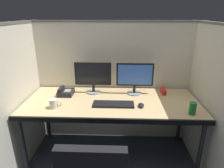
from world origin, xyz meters
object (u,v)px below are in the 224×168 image
(desk, at_px, (112,105))
(desk_phone, at_px, (65,92))
(monitor_right, at_px, (135,76))
(coffee_mug, at_px, (54,104))
(red_stapler, at_px, (163,91))
(soda_can, at_px, (193,108))
(keyboard_main, at_px, (113,104))
(computer_mouse, at_px, (141,105))
(monitor_left, at_px, (93,76))

(desk, relative_size, desk_phone, 10.00)
(desk, distance_m, monitor_right, 0.44)
(coffee_mug, bearing_deg, monitor_right, 26.19)
(desk_phone, xyz_separation_m, red_stapler, (1.17, 0.09, -0.01))
(monitor_right, xyz_separation_m, coffee_mug, (-0.84, -0.41, -0.17))
(monitor_right, bearing_deg, desk_phone, -175.09)
(monitor_right, bearing_deg, soda_can, -43.50)
(red_stapler, bearing_deg, desk_phone, -175.42)
(keyboard_main, height_order, computer_mouse, computer_mouse)
(desk, bearing_deg, soda_can, -18.39)
(desk, bearing_deg, keyboard_main, -77.20)
(computer_mouse, bearing_deg, monitor_right, 97.82)
(monitor_left, bearing_deg, desk_phone, -165.61)
(keyboard_main, bearing_deg, soda_can, -12.29)
(coffee_mug, distance_m, desk_phone, 0.35)
(keyboard_main, height_order, soda_can, soda_can)
(keyboard_main, relative_size, soda_can, 3.52)
(keyboard_main, distance_m, red_stapler, 0.69)
(monitor_left, height_order, monitor_right, same)
(coffee_mug, bearing_deg, desk_phone, 85.61)
(computer_mouse, bearing_deg, soda_can, -16.44)
(coffee_mug, height_order, red_stapler, coffee_mug)
(monitor_left, bearing_deg, red_stapler, 0.71)
(coffee_mug, relative_size, red_stapler, 0.84)
(computer_mouse, height_order, desk_phone, desk_phone)
(desk, bearing_deg, red_stapler, 22.80)
(computer_mouse, distance_m, red_stapler, 0.48)
(keyboard_main, bearing_deg, red_stapler, 30.75)
(desk, relative_size, coffee_mug, 15.08)
(desk, relative_size, red_stapler, 12.67)
(computer_mouse, distance_m, coffee_mug, 0.89)
(monitor_left, distance_m, coffee_mug, 0.58)
(monitor_left, distance_m, keyboard_main, 0.47)
(computer_mouse, relative_size, coffee_mug, 0.76)
(monitor_left, distance_m, red_stapler, 0.86)
(keyboard_main, relative_size, desk_phone, 2.26)
(keyboard_main, height_order, red_stapler, red_stapler)
(soda_can, xyz_separation_m, desk_phone, (-1.33, 0.42, -0.03))
(computer_mouse, relative_size, desk_phone, 0.51)
(computer_mouse, height_order, soda_can, soda_can)
(desk, bearing_deg, computer_mouse, -21.28)
(monitor_left, height_order, red_stapler, monitor_left)
(monitor_right, xyz_separation_m, soda_can, (0.52, -0.49, -0.15))
(red_stapler, bearing_deg, soda_can, -71.97)
(desk, bearing_deg, desk_phone, 163.63)
(monitor_left, relative_size, monitor_right, 1.00)
(monitor_right, bearing_deg, monitor_left, 178.50)
(keyboard_main, xyz_separation_m, desk_phone, (-0.58, 0.26, 0.02))
(monitor_left, bearing_deg, monitor_right, -1.50)
(monitor_right, height_order, keyboard_main, monitor_right)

